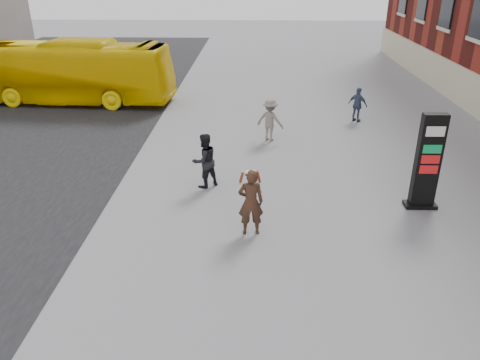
{
  "coord_description": "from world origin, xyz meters",
  "views": [
    {
      "loc": [
        -0.75,
        -10.61,
        6.4
      ],
      "look_at": [
        -1.1,
        0.89,
        1.05
      ],
      "focal_mm": 35.0,
      "sensor_mm": 36.0,
      "label": 1
    }
  ],
  "objects_px": {
    "info_pylon": "(428,162)",
    "woman": "(251,201)",
    "pedestrian_b": "(270,120)",
    "pedestrian_a": "(204,161)",
    "pedestrian_c": "(358,105)",
    "bus": "(61,72)"
  },
  "relations": [
    {
      "from": "info_pylon",
      "to": "pedestrian_c",
      "type": "height_order",
      "value": "info_pylon"
    },
    {
      "from": "woman",
      "to": "pedestrian_a",
      "type": "relative_size",
      "value": 1.04
    },
    {
      "from": "info_pylon",
      "to": "pedestrian_a",
      "type": "distance_m",
      "value": 6.47
    },
    {
      "from": "pedestrian_c",
      "to": "pedestrian_a",
      "type": "bearing_deg",
      "value": 87.28
    },
    {
      "from": "bus",
      "to": "info_pylon",
      "type": "bearing_deg",
      "value": -122.56
    },
    {
      "from": "info_pylon",
      "to": "woman",
      "type": "height_order",
      "value": "info_pylon"
    },
    {
      "from": "pedestrian_a",
      "to": "woman",
      "type": "bearing_deg",
      "value": 79.79
    },
    {
      "from": "info_pylon",
      "to": "pedestrian_c",
      "type": "bearing_deg",
      "value": 91.28
    },
    {
      "from": "pedestrian_a",
      "to": "bus",
      "type": "bearing_deg",
      "value": -87.94
    },
    {
      "from": "info_pylon",
      "to": "pedestrian_b",
      "type": "relative_size",
      "value": 1.66
    },
    {
      "from": "pedestrian_a",
      "to": "pedestrian_b",
      "type": "bearing_deg",
      "value": -154.48
    },
    {
      "from": "woman",
      "to": "info_pylon",
      "type": "bearing_deg",
      "value": -167.35
    },
    {
      "from": "pedestrian_a",
      "to": "pedestrian_c",
      "type": "height_order",
      "value": "pedestrian_a"
    },
    {
      "from": "bus",
      "to": "pedestrian_c",
      "type": "distance_m",
      "value": 14.4
    },
    {
      "from": "pedestrian_b",
      "to": "woman",
      "type": "bearing_deg",
      "value": 107.41
    },
    {
      "from": "info_pylon",
      "to": "pedestrian_b",
      "type": "bearing_deg",
      "value": 126.82
    },
    {
      "from": "bus",
      "to": "pedestrian_a",
      "type": "height_order",
      "value": "bus"
    },
    {
      "from": "info_pylon",
      "to": "pedestrian_c",
      "type": "distance_m",
      "value": 8.05
    },
    {
      "from": "woman",
      "to": "pedestrian_a",
      "type": "height_order",
      "value": "woman"
    },
    {
      "from": "bus",
      "to": "pedestrian_b",
      "type": "bearing_deg",
      "value": -113.34
    },
    {
      "from": "pedestrian_a",
      "to": "pedestrian_c",
      "type": "bearing_deg",
      "value": -169.41
    },
    {
      "from": "pedestrian_c",
      "to": "woman",
      "type": "bearing_deg",
      "value": 103.24
    }
  ]
}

